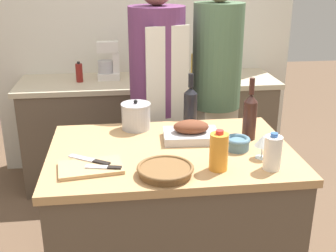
{
  "coord_description": "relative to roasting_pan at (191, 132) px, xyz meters",
  "views": [
    {
      "loc": [
        -0.26,
        -1.96,
        1.75
      ],
      "look_at": [
        0.0,
        0.13,
        0.96
      ],
      "focal_mm": 45.0,
      "sensor_mm": 36.0,
      "label": 1
    }
  ],
  "objects": [
    {
      "name": "wicker_basket",
      "position": [
        -0.19,
        -0.39,
        -0.02
      ],
      "size": [
        0.26,
        0.26,
        0.04
      ],
      "color": "brown",
      "rests_on": "kitchen_island"
    },
    {
      "name": "kitchen_island",
      "position": [
        -0.12,
        -0.11,
        -0.48
      ],
      "size": [
        1.24,
        0.83,
        0.88
      ],
      "color": "brown",
      "rests_on": "ground_plane"
    },
    {
      "name": "wine_bottle_green",
      "position": [
        0.04,
        0.24,
        0.08
      ],
      "size": [
        0.08,
        0.08,
        0.31
      ],
      "color": "black",
      "rests_on": "kitchen_island"
    },
    {
      "name": "milk_jug",
      "position": [
        0.31,
        -0.39,
        0.04
      ],
      "size": [
        0.08,
        0.08,
        0.18
      ],
      "color": "white",
      "rests_on": "kitchen_island"
    },
    {
      "name": "stock_pot",
      "position": [
        -0.28,
        0.21,
        0.03
      ],
      "size": [
        0.17,
        0.17,
        0.17
      ],
      "color": "#B7B7BC",
      "rests_on": "kitchen_island"
    },
    {
      "name": "back_counter",
      "position": [
        -0.12,
        1.31,
        -0.48
      ],
      "size": [
        2.12,
        0.6,
        0.89
      ],
      "color": "brown",
      "rests_on": "ground_plane"
    },
    {
      "name": "mixing_bowl",
      "position": [
        0.21,
        -0.16,
        -0.01
      ],
      "size": [
        0.13,
        0.13,
        0.07
      ],
      "color": "slate",
      "rests_on": "kitchen_island"
    },
    {
      "name": "person_cook_guest",
      "position": [
        0.3,
        0.69,
        0.05
      ],
      "size": [
        0.34,
        0.34,
        1.75
      ],
      "rotation": [
        0.0,
        0.0,
        0.32
      ],
      "color": "beige",
      "rests_on": "ground_plane"
    },
    {
      "name": "condiment_bottle_extra",
      "position": [
        0.27,
        1.37,
        0.06
      ],
      "size": [
        0.07,
        0.07,
        0.21
      ],
      "color": "#B28E2D",
      "rests_on": "back_counter"
    },
    {
      "name": "wine_glass_left",
      "position": [
        0.3,
        -0.27,
        0.04
      ],
      "size": [
        0.08,
        0.08,
        0.12
      ],
      "color": "silver",
      "rests_on": "kitchen_island"
    },
    {
      "name": "condiment_bottle_short",
      "position": [
        -0.68,
        1.3,
        0.04
      ],
      "size": [
        0.06,
        0.06,
        0.16
      ],
      "color": "maroon",
      "rests_on": "back_counter"
    },
    {
      "name": "cutting_board",
      "position": [
        -0.52,
        -0.3,
        -0.03
      ],
      "size": [
        0.31,
        0.22,
        0.02
      ],
      "color": "tan",
      "rests_on": "kitchen_island"
    },
    {
      "name": "stand_mixer",
      "position": [
        -0.45,
        1.36,
        0.1
      ],
      "size": [
        0.18,
        0.14,
        0.31
      ],
      "color": "silver",
      "rests_on": "back_counter"
    },
    {
      "name": "juice_jug",
      "position": [
        0.06,
        -0.37,
        0.05
      ],
      "size": [
        0.09,
        0.09,
        0.19
      ],
      "color": "orange",
      "rests_on": "kitchen_island"
    },
    {
      "name": "roasting_pan",
      "position": [
        0.0,
        0.0,
        0.0
      ],
      "size": [
        0.3,
        0.22,
        0.11
      ],
      "color": "#BCBCC1",
      "rests_on": "kitchen_island"
    },
    {
      "name": "knife_paring",
      "position": [
        -0.46,
        -0.32,
        -0.02
      ],
      "size": [
        0.17,
        0.07,
        0.01
      ],
      "color": "#B7B7BC",
      "rests_on": "cutting_board"
    },
    {
      "name": "back_wall",
      "position": [
        -0.12,
        1.66,
        0.35
      ],
      "size": [
        2.62,
        0.1,
        2.55
      ],
      "color": "silver",
      "rests_on": "ground_plane"
    },
    {
      "name": "person_cook_aproned",
      "position": [
        -0.11,
        0.66,
        0.03
      ],
      "size": [
        0.37,
        0.4,
        1.73
      ],
      "rotation": [
        0.0,
        0.0,
        0.29
      ],
      "color": "beige",
      "rests_on": "ground_plane"
    },
    {
      "name": "condiment_bottle_tall",
      "position": [
        -0.11,
        1.35,
        0.04
      ],
      "size": [
        0.06,
        0.06,
        0.16
      ],
      "color": "maroon",
      "rests_on": "back_counter"
    },
    {
      "name": "knife_chef",
      "position": [
        -0.52,
        -0.24,
        -0.02
      ],
      "size": [
        0.2,
        0.15,
        0.01
      ],
      "color": "#B7B7BC",
      "rests_on": "cutting_board"
    },
    {
      "name": "wine_bottle_dark",
      "position": [
        0.31,
        -0.02,
        0.09
      ],
      "size": [
        0.07,
        0.07,
        0.34
      ],
      "color": "#381E19",
      "rests_on": "kitchen_island"
    }
  ]
}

